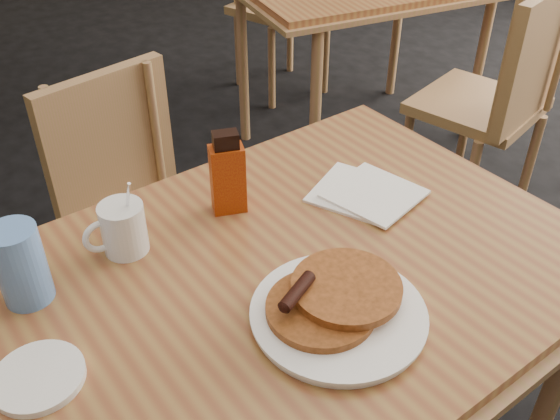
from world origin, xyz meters
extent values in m
cube|color=olive|center=(-0.05, -0.02, 0.73)|extent=(1.21, 0.85, 0.04)
cube|color=#9D6D4A|center=(-0.05, -0.02, 0.71)|extent=(1.25, 0.89, 0.02)
cylinder|color=#9D6D4A|center=(0.45, 0.28, 0.35)|extent=(0.04, 0.04, 0.71)
cylinder|color=#9D6D4A|center=(0.80, 1.01, 0.35)|extent=(0.04, 0.04, 0.71)
cylinder|color=#9D6D4A|center=(1.70, 1.56, 0.35)|extent=(0.04, 0.04, 0.71)
cube|color=#9D6D4A|center=(-0.07, 0.60, 0.40)|extent=(0.45, 0.45, 0.04)
cube|color=#9D6D4A|center=(-0.07, 0.77, 0.63)|extent=(0.38, 0.12, 0.41)
cylinder|color=#9D6D4A|center=(-0.22, 0.45, 0.19)|extent=(0.04, 0.04, 0.39)
cylinder|color=#9D6D4A|center=(0.08, 0.75, 0.19)|extent=(0.04, 0.04, 0.39)
cube|color=#9D6D4A|center=(1.24, 1.93, 0.44)|extent=(0.53, 0.53, 0.04)
cylinder|color=#9D6D4A|center=(1.08, 1.76, 0.21)|extent=(0.04, 0.04, 0.42)
cylinder|color=#9D6D4A|center=(1.41, 2.10, 0.21)|extent=(0.04, 0.04, 0.42)
cube|color=#9D6D4A|center=(1.26, 0.63, 0.44)|extent=(0.51, 0.51, 0.04)
cube|color=#9D6D4A|center=(1.26, 0.45, 0.68)|extent=(0.40, 0.15, 0.45)
cylinder|color=#9D6D4A|center=(1.09, 0.47, 0.21)|extent=(0.04, 0.04, 0.42)
cylinder|color=#9D6D4A|center=(1.43, 0.80, 0.21)|extent=(0.04, 0.04, 0.42)
cylinder|color=white|center=(-0.02, -0.17, 0.76)|extent=(0.28, 0.28, 0.02)
cylinder|color=white|center=(-0.02, -0.17, 0.77)|extent=(0.29, 0.29, 0.01)
cylinder|color=#A45222|center=(-0.04, -0.15, 0.78)|extent=(0.18, 0.18, 0.01)
cylinder|color=#A45222|center=(0.01, -0.15, 0.79)|extent=(0.18, 0.18, 0.01)
cylinder|color=black|center=(-0.07, -0.13, 0.81)|extent=(0.08, 0.06, 0.02)
cylinder|color=white|center=(-0.24, 0.18, 0.80)|extent=(0.08, 0.08, 0.10)
torus|color=white|center=(-0.28, 0.18, 0.80)|extent=(0.07, 0.01, 0.07)
cylinder|color=black|center=(-0.24, 0.18, 0.84)|extent=(0.07, 0.07, 0.01)
cylinder|color=silver|center=(-0.22, 0.18, 0.83)|extent=(0.02, 0.05, 0.14)
cube|color=maroon|center=(-0.02, 0.19, 0.82)|extent=(0.08, 0.06, 0.14)
cube|color=black|center=(-0.02, 0.19, 0.91)|extent=(0.05, 0.04, 0.03)
cube|color=white|center=(0.23, 0.09, 0.75)|extent=(0.22, 0.22, 0.01)
cube|color=white|center=(0.25, 0.06, 0.76)|extent=(0.20, 0.20, 0.01)
cylinder|color=#5B8BD6|center=(-0.42, 0.15, 0.82)|extent=(0.10, 0.10, 0.14)
cylinder|color=white|center=(-0.46, -0.03, 0.76)|extent=(0.14, 0.14, 0.01)
camera|label=1|loc=(-0.48, -0.71, 1.49)|focal=40.00mm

